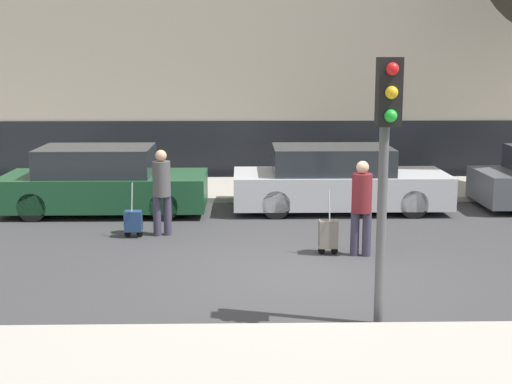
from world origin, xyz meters
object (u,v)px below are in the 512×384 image
at_px(trolley_right, 328,234).
at_px(trolley_left, 133,221).
at_px(traffic_light, 386,138).
at_px(pedestrian_left, 162,187).
at_px(pedestrian_right, 362,203).
at_px(parked_car_0, 103,182).
at_px(parked_car_1, 338,181).

bearing_deg(trolley_right, trolley_left, 160.24).
relative_size(trolley_left, trolley_right, 0.92).
bearing_deg(traffic_light, trolley_left, 128.78).
xyz_separation_m(pedestrian_left, trolley_right, (2.98, -1.41, -0.57)).
bearing_deg(pedestrian_right, parked_car_0, 154.72).
distance_m(trolley_left, pedestrian_right, 4.32).
height_order(parked_car_0, parked_car_1, parked_car_0).
xyz_separation_m(parked_car_0, trolley_right, (4.49, -3.48, -0.32)).
height_order(parked_car_1, trolley_left, parked_car_1).
bearing_deg(trolley_left, pedestrian_right, -18.52).
distance_m(parked_car_1, pedestrian_left, 4.26).
relative_size(parked_car_1, pedestrian_right, 2.87).
bearing_deg(pedestrian_left, pedestrian_right, -38.37).
height_order(pedestrian_left, traffic_light, traffic_light).
xyz_separation_m(pedestrian_left, traffic_light, (3.22, -4.81, 1.46)).
height_order(parked_car_0, pedestrian_left, pedestrian_left).
relative_size(parked_car_1, traffic_light, 1.41).
xyz_separation_m(pedestrian_right, trolley_right, (-0.54, 0.10, -0.57)).
relative_size(parked_car_0, pedestrian_left, 2.67).
height_order(parked_car_1, pedestrian_left, pedestrian_left).
height_order(pedestrian_left, pedestrian_right, pedestrian_left).
bearing_deg(trolley_left, parked_car_1, 29.71).
bearing_deg(parked_car_0, trolley_left, -66.31).
xyz_separation_m(trolley_right, traffic_light, (0.24, -3.41, 2.03)).
bearing_deg(trolley_left, trolley_right, -19.76).
bearing_deg(traffic_light, trolley_right, 94.01).
bearing_deg(traffic_light, parked_car_1, 86.73).
distance_m(parked_car_0, trolley_right, 5.69).
distance_m(parked_car_1, trolley_right, 3.70).
distance_m(pedestrian_left, trolley_right, 3.35).
xyz_separation_m(parked_car_1, pedestrian_left, (-3.62, -2.22, 0.26)).
bearing_deg(trolley_left, traffic_light, -51.22).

